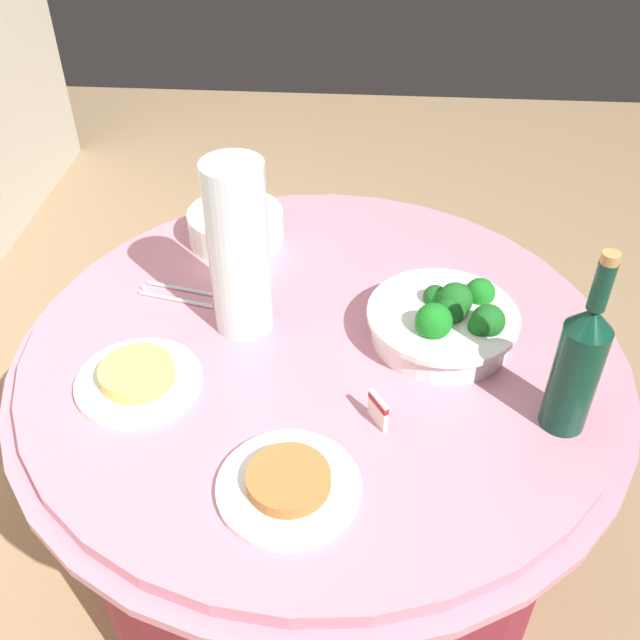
# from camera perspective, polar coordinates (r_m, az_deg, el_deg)

# --- Properties ---
(ground_plane) EXTENTS (6.00, 6.00, 0.00)m
(ground_plane) POSITION_cam_1_polar(r_m,az_deg,el_deg) (1.93, 0.00, -18.42)
(ground_plane) COLOR #9E7F5B
(buffet_table) EXTENTS (1.16, 1.16, 0.74)m
(buffet_table) POSITION_cam_1_polar(r_m,az_deg,el_deg) (1.63, 0.00, -11.36)
(buffet_table) COLOR maroon
(buffet_table) RESTS_ON ground_plane
(broccoli_bowl) EXTENTS (0.28, 0.28, 0.12)m
(broccoli_bowl) POSITION_cam_1_polar(r_m,az_deg,el_deg) (1.36, 9.80, -0.07)
(broccoli_bowl) COLOR white
(broccoli_bowl) RESTS_ON buffet_table
(plate_stack) EXTENTS (0.21, 0.21, 0.07)m
(plate_stack) POSITION_cam_1_polar(r_m,az_deg,el_deg) (1.64, -6.59, 7.33)
(plate_stack) COLOR white
(plate_stack) RESTS_ON buffet_table
(wine_bottle) EXTENTS (0.07, 0.07, 0.34)m
(wine_bottle) POSITION_cam_1_polar(r_m,az_deg,el_deg) (1.20, 19.53, -3.30)
(wine_bottle) COLOR #0D3828
(wine_bottle) RESTS_ON buffet_table
(decorative_fruit_vase) EXTENTS (0.11, 0.11, 0.34)m
(decorative_fruit_vase) POSITION_cam_1_polar(r_m,az_deg,el_deg) (1.32, -6.32, 4.71)
(decorative_fruit_vase) COLOR silver
(decorative_fruit_vase) RESTS_ON buffet_table
(serving_tongs) EXTENTS (0.08, 0.17, 0.01)m
(serving_tongs) POSITION_cam_1_polar(r_m,az_deg,el_deg) (1.50, -11.17, 2.05)
(serving_tongs) COLOR silver
(serving_tongs) RESTS_ON buffet_table
(food_plate_noodles) EXTENTS (0.22, 0.22, 0.04)m
(food_plate_noodles) POSITION_cam_1_polar(r_m,az_deg,el_deg) (1.31, -14.05, -4.40)
(food_plate_noodles) COLOR white
(food_plate_noodles) RESTS_ON buffet_table
(food_plate_peanuts) EXTENTS (0.22, 0.22, 0.04)m
(food_plate_peanuts) POSITION_cam_1_polar(r_m,az_deg,el_deg) (1.12, -2.47, -12.69)
(food_plate_peanuts) COLOR white
(food_plate_peanuts) RESTS_ON buffet_table
(label_placard_front) EXTENTS (0.05, 0.03, 0.05)m
(label_placard_front) POSITION_cam_1_polar(r_m,az_deg,el_deg) (1.20, 4.56, -6.95)
(label_placard_front) COLOR white
(label_placard_front) RESTS_ON buffet_table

